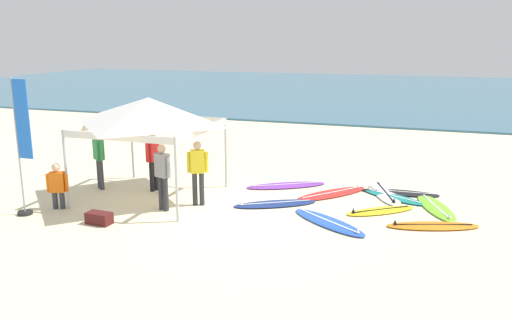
# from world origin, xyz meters

# --- Properties ---
(ground_plane) EXTENTS (80.00, 80.00, 0.00)m
(ground_plane) POSITION_xyz_m (0.00, 0.00, 0.00)
(ground_plane) COLOR beige
(sea) EXTENTS (80.00, 36.00, 0.10)m
(sea) POSITION_xyz_m (0.00, 31.76, 0.05)
(sea) COLOR #386B84
(sea) RESTS_ON ground
(canopy_tent) EXTENTS (3.24, 3.24, 2.75)m
(canopy_tent) POSITION_xyz_m (-2.41, 0.41, 2.39)
(canopy_tent) COLOR #B7B7BC
(canopy_tent) RESTS_ON ground
(surfboard_yellow) EXTENTS (1.83, 1.56, 0.19)m
(surfboard_yellow) POSITION_xyz_m (3.67, 1.10, 0.04)
(surfboard_yellow) COLOR yellow
(surfboard_yellow) RESTS_ON ground
(surfboard_orange) EXTENTS (2.22, 1.22, 0.19)m
(surfboard_orange) POSITION_xyz_m (4.92, 0.39, 0.04)
(surfboard_orange) COLOR orange
(surfboard_orange) RESTS_ON ground
(surfboard_white) EXTENTS (1.32, 2.39, 0.19)m
(surfboard_white) POSITION_xyz_m (3.66, 2.70, 0.04)
(surfboard_white) COLOR white
(surfboard_white) RESTS_ON ground
(surfboard_lime) EXTENTS (1.31, 2.31, 0.19)m
(surfboard_lime) POSITION_xyz_m (5.01, 1.83, 0.04)
(surfboard_lime) COLOR #7AD12D
(surfboard_lime) RESTS_ON ground
(surfboard_navy) EXTENTS (2.22, 1.64, 0.19)m
(surfboard_navy) POSITION_xyz_m (0.99, 0.79, 0.04)
(surfboard_navy) COLOR navy
(surfboard_navy) RESTS_ON ground
(surfboard_red) EXTENTS (2.02, 2.23, 0.19)m
(surfboard_red) POSITION_xyz_m (2.25, 2.18, 0.04)
(surfboard_red) COLOR red
(surfboard_red) RESTS_ON ground
(surfboard_blue) EXTENTS (2.22, 1.86, 0.19)m
(surfboard_blue) POSITION_xyz_m (2.59, -0.14, 0.04)
(surfboard_blue) COLOR blue
(surfboard_blue) RESTS_ON ground
(surfboard_purple) EXTENTS (2.39, 1.78, 0.19)m
(surfboard_purple) POSITION_xyz_m (0.80, 2.56, 0.04)
(surfboard_purple) COLOR purple
(surfboard_purple) RESTS_ON ground
(surfboard_teal) EXTENTS (1.94, 1.42, 0.19)m
(surfboard_teal) POSITION_xyz_m (3.89, 2.40, 0.04)
(surfboard_teal) COLOR #19847F
(surfboard_teal) RESTS_ON ground
(surfboard_black) EXTENTS (2.15, 0.66, 0.19)m
(surfboard_black) POSITION_xyz_m (4.05, 2.87, 0.04)
(surfboard_black) COLOR black
(surfboard_black) RESTS_ON ground
(person_green) EXTENTS (0.46, 0.39, 1.71)m
(person_green) POSITION_xyz_m (-4.24, 0.63, 0.99)
(person_green) COLOR #383842
(person_green) RESTS_ON ground
(person_grey) EXTENTS (0.52, 0.33, 1.71)m
(person_grey) POSITION_xyz_m (-1.58, -0.50, 0.99)
(person_grey) COLOR #2D2D33
(person_grey) RESTS_ON ground
(person_yellow) EXTENTS (0.52, 0.34, 1.71)m
(person_yellow) POSITION_xyz_m (-0.91, 0.15, 0.99)
(person_yellow) COLOR #2D2D33
(person_yellow) RESTS_ON ground
(person_red) EXTENTS (0.27, 0.55, 1.71)m
(person_red) POSITION_xyz_m (-2.68, 0.96, 0.99)
(person_red) COLOR black
(person_red) RESTS_ON ground
(person_orange) EXTENTS (0.52, 0.34, 1.20)m
(person_orange) POSITION_xyz_m (-4.19, -1.25, 0.66)
(person_orange) COLOR #383842
(person_orange) RESTS_ON ground
(banner_flag) EXTENTS (0.60, 0.36, 3.40)m
(banner_flag) POSITION_xyz_m (-4.59, -1.90, 1.57)
(banner_flag) COLOR #99999E
(banner_flag) RESTS_ON ground
(gear_bag_near_tent) EXTENTS (0.62, 0.36, 0.28)m
(gear_bag_near_tent) POSITION_xyz_m (-2.55, -1.88, 0.14)
(gear_bag_near_tent) COLOR #4C1919
(gear_bag_near_tent) RESTS_ON ground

